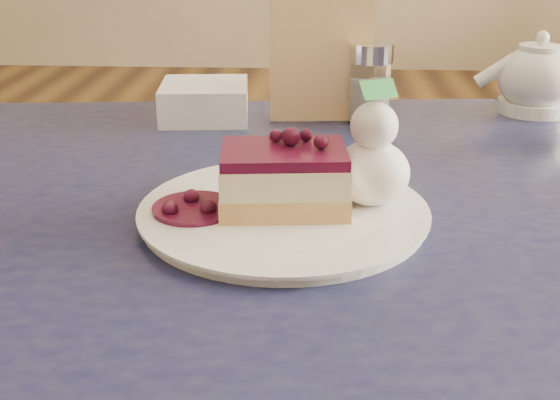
# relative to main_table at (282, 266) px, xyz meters

# --- Properties ---
(main_table) EXTENTS (1.41, 1.00, 0.83)m
(main_table) POSITION_rel_main_table_xyz_m (0.00, 0.00, 0.00)
(main_table) COLOR #1E2339
(main_table) RESTS_ON ground
(dessert_plate) EXTENTS (0.30, 0.30, 0.01)m
(dessert_plate) POSITION_rel_main_table_xyz_m (0.00, -0.06, 0.09)
(dessert_plate) COLOR white
(dessert_plate) RESTS_ON main_table
(cheesecake_slice) EXTENTS (0.14, 0.11, 0.07)m
(cheesecake_slice) POSITION_rel_main_table_xyz_m (0.00, -0.06, 0.13)
(cheesecake_slice) COLOR tan
(cheesecake_slice) RESTS_ON dessert_plate
(whipped_cream) EXTENTS (0.08, 0.08, 0.07)m
(whipped_cream) POSITION_rel_main_table_xyz_m (0.10, -0.04, 0.13)
(whipped_cream) COLOR white
(whipped_cream) RESTS_ON dessert_plate
(berry_sauce) EXTENTS (0.09, 0.09, 0.01)m
(berry_sauce) POSITION_rel_main_table_xyz_m (-0.09, -0.07, 0.10)
(berry_sauce) COLOR #430C1F
(berry_sauce) RESTS_ON dessert_plate
(tea_set) EXTENTS (0.25, 0.31, 0.12)m
(tea_set) POSITION_rel_main_table_xyz_m (0.40, 0.36, 0.14)
(tea_set) COLOR white
(tea_set) RESTS_ON main_table
(menu_card) EXTENTS (0.16, 0.05, 0.24)m
(menu_card) POSITION_rel_main_table_xyz_m (0.04, 0.34, 0.21)
(menu_card) COLOR #F8E7A3
(menu_card) RESTS_ON main_table
(sugar_shaker) EXTENTS (0.07, 0.07, 0.12)m
(sugar_shaker) POSITION_rel_main_table_xyz_m (0.12, 0.32, 0.15)
(sugar_shaker) COLOR white
(sugar_shaker) RESTS_ON main_table
(napkin_stack) EXTENTS (0.14, 0.14, 0.06)m
(napkin_stack) POSITION_rel_main_table_xyz_m (-0.14, 0.33, 0.12)
(napkin_stack) COLOR white
(napkin_stack) RESTS_ON main_table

